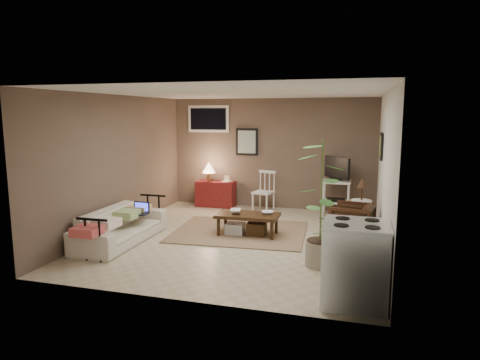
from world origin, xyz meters
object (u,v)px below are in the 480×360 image
(red_console, at_px, (215,191))
(spindle_chair, at_px, (264,192))
(coffee_table, at_px, (247,223))
(stove, at_px, (355,264))
(potted_plant, at_px, (321,199))
(sofa, at_px, (121,220))
(tv_stand, at_px, (336,185))
(armchair, at_px, (352,220))
(side_table, at_px, (361,199))

(red_console, height_order, spindle_chair, red_console)
(coffee_table, distance_m, red_console, 2.44)
(stove, bearing_deg, potted_plant, 113.93)
(sofa, distance_m, tv_stand, 4.33)
(spindle_chair, bearing_deg, armchair, -41.56)
(tv_stand, distance_m, stove, 4.19)
(spindle_chair, height_order, potted_plant, potted_plant)
(armchair, distance_m, stove, 2.49)
(coffee_table, distance_m, side_table, 2.04)
(coffee_table, xyz_separation_m, red_console, (-1.30, 2.06, 0.12))
(side_table, height_order, potted_plant, potted_plant)
(potted_plant, distance_m, stove, 1.27)
(tv_stand, height_order, potted_plant, potted_plant)
(spindle_chair, relative_size, side_table, 0.89)
(red_console, distance_m, spindle_chair, 1.16)
(coffee_table, relative_size, potted_plant, 0.61)
(side_table, relative_size, armchair, 1.44)
(spindle_chair, xyz_separation_m, armchair, (1.87, -1.66, -0.07))
(potted_plant, bearing_deg, red_console, 129.36)
(sofa, relative_size, tv_stand, 1.55)
(red_console, xyz_separation_m, tv_stand, (2.66, -0.13, 0.30))
(tv_stand, xyz_separation_m, potted_plant, (-0.03, -3.08, 0.30))
(red_console, distance_m, side_table, 3.44)
(tv_stand, bearing_deg, sofa, -138.60)
(tv_stand, bearing_deg, armchair, -77.91)
(sofa, bearing_deg, potted_plant, -94.01)
(spindle_chair, relative_size, armchair, 1.28)
(spindle_chair, relative_size, tv_stand, 0.71)
(coffee_table, distance_m, potted_plant, 1.91)
(spindle_chair, bearing_deg, red_console, 172.43)
(red_console, relative_size, spindle_chair, 1.16)
(potted_plant, height_order, stove, potted_plant)
(red_console, height_order, side_table, red_console)
(coffee_table, distance_m, tv_stand, 2.40)
(potted_plant, bearing_deg, sofa, 175.99)
(coffee_table, height_order, side_table, side_table)
(sofa, xyz_separation_m, tv_stand, (3.24, 2.86, 0.27))
(sofa, xyz_separation_m, red_console, (0.57, 2.99, -0.02))
(sofa, distance_m, red_console, 3.04)
(red_console, relative_size, side_table, 1.03)
(sofa, relative_size, armchair, 2.79)
(potted_plant, bearing_deg, tv_stand, 89.47)
(tv_stand, relative_size, side_table, 1.25)
(sofa, relative_size, red_console, 1.88)
(tv_stand, height_order, armchair, tv_stand)
(sofa, xyz_separation_m, armchair, (3.60, 1.18, -0.03))
(coffee_table, relative_size, stove, 1.16)
(sofa, bearing_deg, armchair, -71.88)
(red_console, height_order, armchair, red_console)
(coffee_table, xyz_separation_m, tv_stand, (1.37, 1.93, 0.41))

